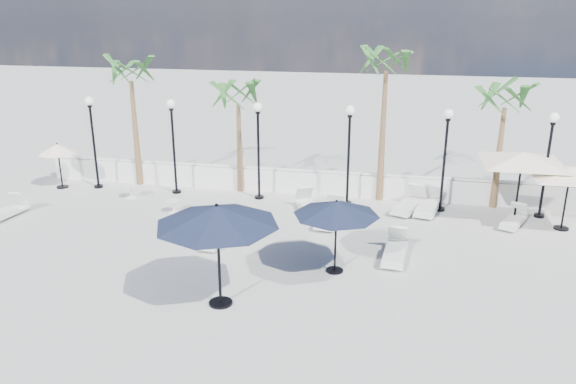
% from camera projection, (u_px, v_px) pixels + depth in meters
% --- Properties ---
extents(ground, '(100.00, 100.00, 0.00)m').
position_uv_depth(ground, '(323.00, 281.00, 15.70)').
color(ground, '#9D9D98').
rests_on(ground, ground).
extents(balustrade, '(26.00, 0.30, 1.01)m').
position_uv_depth(balustrade, '(350.00, 185.00, 22.52)').
color(balustrade, silver).
rests_on(balustrade, ground).
extents(lamppost_0, '(0.36, 0.36, 3.84)m').
position_uv_depth(lamppost_0, '(92.00, 130.00, 22.92)').
color(lamppost_0, black).
rests_on(lamppost_0, ground).
extents(lamppost_1, '(0.36, 0.36, 3.84)m').
position_uv_depth(lamppost_1, '(173.00, 133.00, 22.26)').
color(lamppost_1, black).
rests_on(lamppost_1, ground).
extents(lamppost_2, '(0.36, 0.36, 3.84)m').
position_uv_depth(lamppost_2, '(258.00, 137.00, 21.60)').
color(lamppost_2, black).
rests_on(lamppost_2, ground).
extents(lamppost_3, '(0.36, 0.36, 3.84)m').
position_uv_depth(lamppost_3, '(349.00, 141.00, 20.95)').
color(lamppost_3, black).
rests_on(lamppost_3, ground).
extents(lamppost_4, '(0.36, 0.36, 3.84)m').
position_uv_depth(lamppost_4, '(446.00, 146.00, 20.29)').
color(lamppost_4, black).
rests_on(lamppost_4, ground).
extents(lamppost_5, '(0.36, 0.36, 3.84)m').
position_uv_depth(lamppost_5, '(549.00, 151.00, 19.63)').
color(lamppost_5, black).
rests_on(lamppost_5, ground).
extents(palm_0, '(2.60, 2.60, 5.50)m').
position_uv_depth(palm_0, '(131.00, 78.00, 22.73)').
color(palm_0, brown).
rests_on(palm_0, ground).
extents(palm_1, '(2.60, 2.60, 4.70)m').
position_uv_depth(palm_1, '(238.00, 100.00, 22.13)').
color(palm_1, brown).
rests_on(palm_1, ground).
extents(palm_2, '(2.60, 2.60, 6.10)m').
position_uv_depth(palm_2, '(386.00, 68.00, 20.63)').
color(palm_2, brown).
rests_on(palm_2, ground).
extents(palm_3, '(2.60, 2.60, 4.90)m').
position_uv_depth(palm_3, '(505.00, 104.00, 20.19)').
color(palm_3, brown).
rests_on(palm_3, ground).
extents(lounger_0, '(0.83, 1.91, 0.69)m').
position_uv_depth(lounger_0, '(5.00, 211.00, 20.30)').
color(lounger_0, silver).
rests_on(lounger_0, ground).
extents(lounger_1, '(0.76, 1.76, 0.64)m').
position_uv_depth(lounger_1, '(218.00, 238.00, 18.07)').
color(lounger_1, silver).
rests_on(lounger_1, ground).
extents(lounger_2, '(1.39, 2.08, 0.75)m').
position_uv_depth(lounger_2, '(309.00, 207.00, 20.72)').
color(lounger_2, silver).
rests_on(lounger_2, ground).
extents(lounger_3, '(1.40, 2.21, 0.79)m').
position_uv_depth(lounger_3, '(409.00, 204.00, 20.95)').
color(lounger_3, silver).
rests_on(lounger_3, ground).
extents(lounger_4, '(1.12, 2.20, 0.79)m').
position_uv_depth(lounger_4, '(428.00, 205.00, 20.82)').
color(lounger_4, silver).
rests_on(lounger_4, ground).
extents(lounger_5, '(0.93, 2.18, 0.79)m').
position_uv_depth(lounger_5, '(331.00, 216.00, 19.76)').
color(lounger_5, silver).
rests_on(lounger_5, ground).
extents(lounger_6, '(0.79, 2.02, 0.74)m').
position_uv_depth(lounger_6, '(395.00, 251.00, 17.00)').
color(lounger_6, silver).
rests_on(lounger_6, ground).
extents(lounger_8, '(1.18, 1.76, 0.63)m').
position_uv_depth(lounger_8, '(513.00, 220.00, 19.54)').
color(lounger_8, silver).
rests_on(lounger_8, ground).
extents(side_table_0, '(0.49, 0.49, 0.47)m').
position_uv_depth(side_table_0, '(173.00, 205.00, 20.78)').
color(side_table_0, silver).
rests_on(side_table_0, ground).
extents(side_table_1, '(0.55, 0.55, 0.53)m').
position_uv_depth(side_table_1, '(130.00, 190.00, 22.33)').
color(side_table_1, silver).
rests_on(side_table_1, ground).
extents(side_table_2, '(0.45, 0.45, 0.44)m').
position_uv_depth(side_table_2, '(341.00, 217.00, 19.69)').
color(side_table_2, silver).
rests_on(side_table_2, ground).
extents(parasol_navy_left, '(3.13, 3.13, 2.76)m').
position_uv_depth(parasol_navy_left, '(217.00, 216.00, 13.72)').
color(parasol_navy_left, black).
rests_on(parasol_navy_left, ground).
extents(parasol_navy_mid, '(2.46, 2.46, 2.20)m').
position_uv_depth(parasol_navy_mid, '(336.00, 209.00, 15.65)').
color(parasol_navy_mid, black).
rests_on(parasol_navy_mid, ground).
extents(parasol_cream_sq_a, '(4.90, 4.90, 2.41)m').
position_uv_depth(parasol_cream_sq_a, '(571.00, 167.00, 18.62)').
color(parasol_cream_sq_a, black).
rests_on(parasol_cream_sq_a, ground).
extents(parasol_cream_sq_b, '(5.38, 5.38, 2.70)m').
position_uv_depth(parasol_cream_sq_b, '(523.00, 152.00, 19.38)').
color(parasol_cream_sq_b, black).
rests_on(parasol_cream_sq_b, ground).
extents(parasol_cream_small, '(1.57, 1.57, 1.93)m').
position_uv_depth(parasol_cream_small, '(58.00, 149.00, 23.19)').
color(parasol_cream_small, black).
rests_on(parasol_cream_small, ground).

